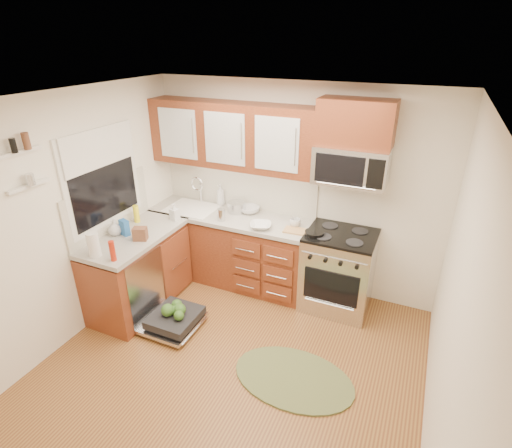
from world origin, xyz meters
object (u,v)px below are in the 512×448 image
at_px(range, 338,271).
at_px(cup, 295,223).
at_px(cutting_board, 296,231).
at_px(dishwasher, 172,320).
at_px(paper_towel_roll, 94,245).
at_px(skillet, 315,233).
at_px(bowl_a, 261,226).
at_px(sink, 192,217).
at_px(bowl_b, 250,210).
at_px(microwave, 351,165).
at_px(stock_pot, 236,207).
at_px(upper_cabinets, 232,136).
at_px(rug, 293,378).

distance_m(range, cup, 0.74).
bearing_deg(cutting_board, dishwasher, -135.22).
xyz_separation_m(dishwasher, paper_towel_roll, (-0.62, -0.31, 0.95)).
height_order(skillet, cutting_board, skillet).
xyz_separation_m(cutting_board, bowl_a, (-0.40, -0.08, 0.02)).
bearing_deg(sink, bowl_a, -9.34).
distance_m(dishwasher, bowl_b, 1.60).
height_order(microwave, paper_towel_roll, microwave).
bearing_deg(sink, stock_pot, 12.79).
bearing_deg(cutting_board, bowl_b, 158.97).
height_order(dishwasher, skillet, skillet).
distance_m(microwave, sink, 2.13).
relative_size(upper_cabinets, paper_towel_roll, 7.98).
height_order(cutting_board, bowl_b, bowl_b).
bearing_deg(bowl_b, cutting_board, -21.03).
height_order(upper_cabinets, microwave, upper_cabinets).
xyz_separation_m(skillet, bowl_b, (-0.93, 0.31, -0.01)).
xyz_separation_m(upper_cabinets, range, (1.41, -0.15, -1.40)).
bearing_deg(rug, cutting_board, 109.68).
bearing_deg(paper_towel_roll, bowl_b, 59.04).
relative_size(range, sink, 1.53).
distance_m(upper_cabinets, paper_towel_roll, 1.93).
relative_size(range, microwave, 1.25).
height_order(skillet, stock_pot, stock_pot).
bearing_deg(bowl_b, bowl_a, -49.36).
distance_m(microwave, dishwasher, 2.55).
height_order(sink, bowl_a, bowl_a).
height_order(range, stock_pot, stock_pot).
bearing_deg(cup, rug, -70.04).
distance_m(sink, cup, 1.39).
bearing_deg(range, stock_pot, 174.92).
bearing_deg(bowl_b, cup, -13.24).
xyz_separation_m(upper_cabinets, bowl_b, (0.21, 0.03, -0.91)).
bearing_deg(bowl_b, upper_cabinets, -173.14).
height_order(rug, bowl_b, bowl_b).
bearing_deg(upper_cabinets, dishwasher, -96.04).
height_order(microwave, dishwasher, microwave).
bearing_deg(range, dishwasher, -143.73).
relative_size(upper_cabinets, sink, 3.31).
bearing_deg(upper_cabinets, skillet, -13.92).
height_order(range, skillet, skillet).
bearing_deg(stock_pot, paper_towel_roll, -117.36).
bearing_deg(stock_pot, bowl_b, 17.40).
distance_m(bowl_b, cup, 0.67).
bearing_deg(stock_pot, upper_cabinets, 153.65).
bearing_deg(bowl_a, cutting_board, 11.66).
xyz_separation_m(cutting_board, paper_towel_roll, (-1.66, -1.34, 0.12)).
bearing_deg(microwave, dishwasher, -140.93).
bearing_deg(range, bowl_a, -168.65).
relative_size(upper_cabinets, microwave, 2.70).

